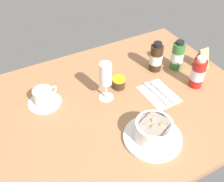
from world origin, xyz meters
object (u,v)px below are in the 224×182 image
at_px(menu_card, 202,58).
at_px(jam_jar, 119,83).
at_px(sauce_bottle_red, 198,73).
at_px(sauce_bottle_green, 177,56).
at_px(cutlery_setting, 158,93).
at_px(coffee_cup, 44,97).
at_px(wine_glass, 106,76).
at_px(sauce_bottle_brown, 156,58).
at_px(porridge_bowl, 153,132).

bearing_deg(menu_card, jam_jar, 173.24).
bearing_deg(sauce_bottle_red, sauce_bottle_green, 87.82).
height_order(cutlery_setting, sauce_bottle_green, sauce_bottle_green).
height_order(coffee_cup, wine_glass, wine_glass).
xyz_separation_m(cutlery_setting, coffee_cup, (-0.45, 0.18, 0.03)).
relative_size(sauce_bottle_red, sauce_bottle_brown, 1.01).
height_order(jam_jar, sauce_bottle_red, sauce_bottle_red).
bearing_deg(cutlery_setting, sauce_bottle_red, -10.14).
bearing_deg(coffee_cup, sauce_bottle_green, -5.66).
xyz_separation_m(wine_glass, sauce_bottle_green, (0.39, 0.03, -0.05)).
xyz_separation_m(jam_jar, sauce_bottle_red, (0.31, -0.15, 0.04)).
bearing_deg(sauce_bottle_red, menu_card, 39.57).
relative_size(wine_glass, sauce_bottle_red, 1.18).
relative_size(cutlery_setting, jam_jar, 3.02).
distance_m(sauce_bottle_red, menu_card, 0.15).
height_order(cutlery_setting, sauce_bottle_red, sauce_bottle_red).
height_order(coffee_cup, sauce_bottle_brown, sauce_bottle_brown).
bearing_deg(jam_jar, cutlery_setting, -41.71).
relative_size(porridge_bowl, cutlery_setting, 1.22).
bearing_deg(cutlery_setting, sauce_bottle_brown, 60.44).
bearing_deg(wine_glass, coffee_cup, 158.96).
bearing_deg(coffee_cup, sauce_bottle_brown, -2.65).
height_order(cutlery_setting, menu_card, menu_card).
distance_m(cutlery_setting, coffee_cup, 0.48).
xyz_separation_m(cutlery_setting, sauce_bottle_green, (0.18, 0.11, 0.06)).
bearing_deg(wine_glass, menu_card, -2.06).
bearing_deg(sauce_bottle_red, wine_glass, 163.24).
relative_size(sauce_bottle_green, sauce_bottle_brown, 1.00).
height_order(coffee_cup, sauce_bottle_red, sauce_bottle_red).
bearing_deg(porridge_bowl, cutlery_setting, 49.23).
distance_m(porridge_bowl, sauce_bottle_red, 0.37).
xyz_separation_m(wine_glass, sauce_bottle_brown, (0.30, 0.07, -0.05)).
bearing_deg(porridge_bowl, sauce_bottle_green, 41.36).
height_order(porridge_bowl, jam_jar, porridge_bowl).
relative_size(coffee_cup, sauce_bottle_red, 0.93).
height_order(porridge_bowl, sauce_bottle_green, sauce_bottle_green).
bearing_deg(menu_card, sauce_bottle_green, 157.24).
relative_size(jam_jar, sauce_bottle_green, 0.39).
bearing_deg(sauce_bottle_brown, coffee_cup, 177.35).
bearing_deg(coffee_cup, cutlery_setting, -21.48).
bearing_deg(sauce_bottle_green, jam_jar, 179.45).
relative_size(porridge_bowl, coffee_cup, 1.55).
bearing_deg(sauce_bottle_brown, cutlery_setting, -119.56).
xyz_separation_m(coffee_cup, menu_card, (0.74, -0.11, 0.02)).
relative_size(cutlery_setting, sauce_bottle_red, 1.18).
distance_m(porridge_bowl, wine_glass, 0.29).
height_order(wine_glass, sauce_bottle_brown, wine_glass).
bearing_deg(menu_card, cutlery_setting, -167.24).
bearing_deg(menu_card, sauce_bottle_brown, 157.76).
bearing_deg(wine_glass, porridge_bowl, -80.10).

